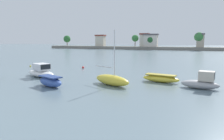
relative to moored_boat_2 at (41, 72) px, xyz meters
The scene contains 8 objects.
moored_boat_2 is the anchor object (origin of this frame).
moored_boat_3 6.34m from the moored_boat_2, 41.69° to the right, with size 3.57×2.38×1.06m.
moored_boat_4 10.20m from the moored_boat_2, ahead, with size 4.72×3.15×5.54m.
moored_boat_5 14.63m from the moored_boat_2, ahead, with size 4.18×1.77×0.86m.
moored_boat_6 18.55m from the moored_boat_2, ahead, with size 3.60×1.78×1.70m.
mooring_buoy_0 11.23m from the moored_boat_2, 139.48° to the left, with size 0.28×0.28×0.28m, color yellow.
mooring_buoy_1 8.79m from the moored_boat_2, 83.37° to the left, with size 0.38×0.38×0.38m, color red.
distant_shoreline 82.35m from the moored_boat_2, 86.41° to the left, with size 123.67×7.27×8.04m.
Camera 1 is at (15.87, -6.86, 4.54)m, focal length 33.98 mm.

